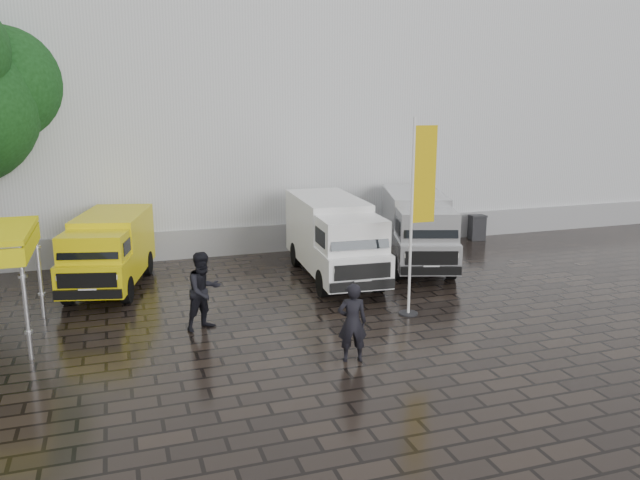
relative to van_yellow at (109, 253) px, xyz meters
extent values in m
plane|color=black|center=(6.89, -5.14, -1.06)|extent=(120.00, 120.00, 0.00)
cube|color=silver|center=(8.89, 10.86, 4.94)|extent=(44.00, 16.00, 12.00)
cube|color=gray|center=(8.89, 2.81, -0.56)|extent=(44.00, 0.15, 1.00)
cylinder|color=silver|center=(-1.66, -2.14, 0.17)|extent=(0.10, 0.10, 2.46)
cylinder|color=silver|center=(-1.66, -4.91, 0.17)|extent=(0.10, 0.10, 2.46)
cylinder|color=black|center=(7.29, -4.86, -1.04)|extent=(0.50, 0.50, 0.04)
cylinder|color=white|center=(7.29, -4.86, 1.45)|extent=(0.07, 0.07, 5.02)
cube|color=gold|center=(7.62, -4.86, 2.55)|extent=(0.60, 0.03, 2.41)
cube|color=black|center=(13.76, 2.24, -0.57)|extent=(0.70, 0.70, 0.99)
imported|color=black|center=(4.84, -7.14, -0.20)|extent=(0.70, 0.53, 1.72)
imported|color=black|center=(2.15, -4.26, -0.10)|extent=(1.16, 1.07, 1.92)
camera|label=1|loc=(0.30, -18.69, 4.40)|focal=35.00mm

